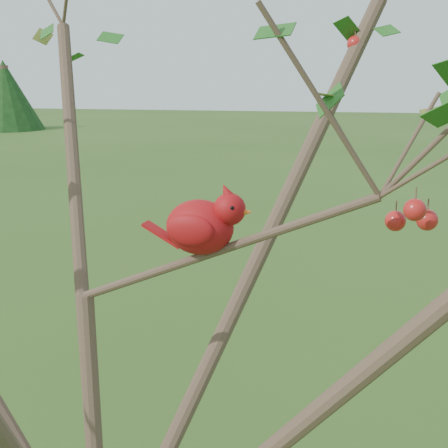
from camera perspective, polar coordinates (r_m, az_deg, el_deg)
name	(u,v)px	position (r m, az deg, el deg)	size (l,w,h in m)	color
crabapple_tree	(91,235)	(1.19, -12.07, -0.96)	(2.35, 2.05, 2.95)	#412F23
cardinal	(203,225)	(1.23, -1.89, -0.05)	(0.23, 0.12, 0.16)	#AA110E
distant_trees	(278,95)	(26.41, 4.92, 11.69)	(37.49, 16.60, 3.49)	#412F23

